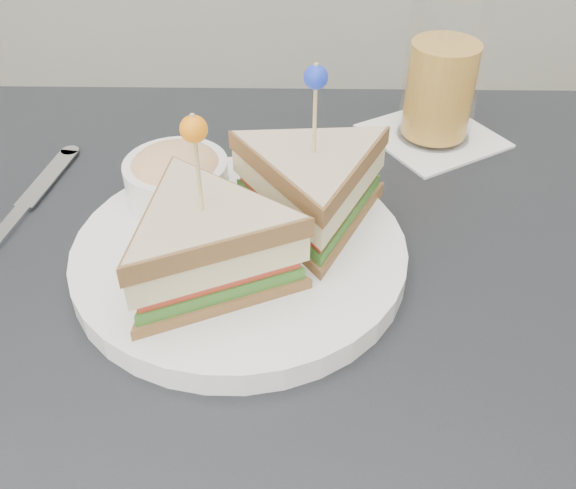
{
  "coord_description": "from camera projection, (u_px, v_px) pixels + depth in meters",
  "views": [
    {
      "loc": [
        0.02,
        -0.39,
        1.13
      ],
      "look_at": [
        0.01,
        0.01,
        0.8
      ],
      "focal_mm": 40.0,
      "sensor_mm": 36.0,
      "label": 1
    }
  ],
  "objects": [
    {
      "name": "table",
      "position": [
        277.0,
        357.0,
        0.59
      ],
      "size": [
        0.8,
        0.8,
        0.75
      ],
      "color": "black",
      "rests_on": "ground"
    },
    {
      "name": "plate_meal",
      "position": [
        248.0,
        219.0,
        0.55
      ],
      "size": [
        0.34,
        0.32,
        0.17
      ],
      "rotation": [
        0.0,
        0.0,
        -0.1
      ],
      "color": "white",
      "rests_on": "table"
    },
    {
      "name": "cutlery_knife",
      "position": [
        27.0,
        203.0,
        0.64
      ],
      "size": [
        0.05,
        0.2,
        0.01
      ],
      "rotation": [
        0.0,
        0.0,
        -0.15
      ],
      "color": "silver",
      "rests_on": "table"
    },
    {
      "name": "drink_set",
      "position": [
        442.0,
        77.0,
        0.7
      ],
      "size": [
        0.18,
        0.18,
        0.17
      ],
      "rotation": [
        0.0,
        0.0,
        0.54
      ],
      "color": "white",
      "rests_on": "table"
    }
  ]
}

